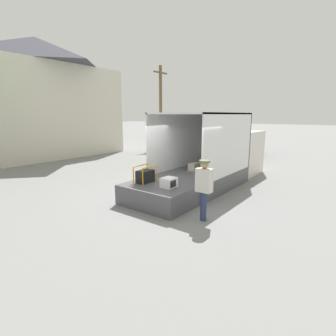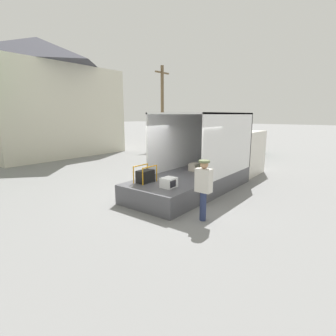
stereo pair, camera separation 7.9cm
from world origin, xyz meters
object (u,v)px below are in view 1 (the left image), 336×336
at_px(worker_person, 204,184).
at_px(pickup_truck_green, 239,147).
at_px(portable_generator, 146,176).
at_px(utility_pole, 161,105).
at_px(box_truck, 222,158).
at_px(microwave, 169,183).

relative_size(worker_person, pickup_truck_green, 0.33).
distance_m(portable_generator, worker_person, 2.41).
bearing_deg(portable_generator, utility_pole, 36.92).
bearing_deg(worker_person, box_truck, 20.39).
bearing_deg(worker_person, utility_pole, 42.67).
relative_size(microwave, worker_person, 0.26).
bearing_deg(portable_generator, worker_person, -96.69).
height_order(portable_generator, pickup_truck_green, pickup_truck_green).
height_order(microwave, portable_generator, portable_generator).
distance_m(box_truck, microwave, 4.64).
bearing_deg(utility_pole, box_truck, -128.49).
xyz_separation_m(pickup_truck_green, utility_pole, (0.90, 7.95, 3.11)).
distance_m(box_truck, worker_person, 5.18).
xyz_separation_m(microwave, portable_generator, (0.04, 1.01, 0.06)).
distance_m(box_truck, pickup_truck_green, 7.34).
distance_m(microwave, portable_generator, 1.02).
bearing_deg(worker_person, microwave, 80.21).
xyz_separation_m(box_truck, utility_pole, (7.95, 9.99, 2.79)).
bearing_deg(microwave, utility_pole, 39.68).
distance_m(box_truck, utility_pole, 13.07).
xyz_separation_m(portable_generator, pickup_truck_green, (11.62, 1.46, -0.27)).
bearing_deg(box_truck, microwave, -174.70).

